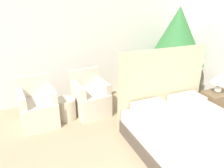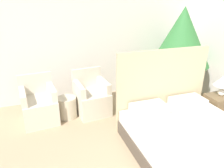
{
  "view_description": "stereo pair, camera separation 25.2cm",
  "coord_description": "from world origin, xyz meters",
  "views": [
    {
      "loc": [
        -1.35,
        -0.9,
        2.26
      ],
      "look_at": [
        0.12,
        2.56,
        0.75
      ],
      "focal_mm": 35.0,
      "sensor_mm": 36.0,
      "label": 1
    },
    {
      "loc": [
        -1.11,
        -0.99,
        2.26
      ],
      "look_at": [
        0.12,
        2.56,
        0.75
      ],
      "focal_mm": 35.0,
      "sensor_mm": 36.0,
      "label": 2
    }
  ],
  "objects": [
    {
      "name": "side_table",
      "position": [
        -0.69,
        2.95,
        0.21
      ],
      "size": [
        0.38,
        0.38,
        0.43
      ],
      "color": "#B7AD93",
      "rests_on": "ground_plane"
    },
    {
      "name": "armchair_near_window_right",
      "position": [
        -0.17,
        2.98,
        0.3
      ],
      "size": [
        0.68,
        0.72,
        0.89
      ],
      "rotation": [
        0.0,
        0.0,
        0.09
      ],
      "color": "beige",
      "rests_on": "ground_plane"
    },
    {
      "name": "wall_back",
      "position": [
        0.0,
        3.87,
        1.45
      ],
      "size": [
        10.0,
        0.06,
        2.9
      ],
      "color": "silver",
      "rests_on": "ground_plane"
    },
    {
      "name": "potted_palm",
      "position": [
        1.93,
        3.07,
        1.42
      ],
      "size": [
        1.3,
        1.3,
        2.09
      ],
      "color": "beige",
      "rests_on": "ground_plane"
    },
    {
      "name": "table_lamp",
      "position": [
        2.1,
        1.9,
        0.8
      ],
      "size": [
        0.36,
        0.36,
        0.41
      ],
      "color": "white",
      "rests_on": "nightstand"
    },
    {
      "name": "nightstand",
      "position": [
        2.11,
        1.9,
        0.25
      ],
      "size": [
        0.53,
        0.4,
        0.51
      ],
      "color": "brown",
      "rests_on": "ground_plane"
    },
    {
      "name": "bed",
      "position": [
        0.93,
        1.26,
        0.27
      ],
      "size": [
        1.76,
        1.99,
        1.44
      ],
      "color": "#4C4238",
      "rests_on": "ground_plane"
    },
    {
      "name": "armchair_near_window_left",
      "position": [
        -1.21,
        2.98,
        0.3
      ],
      "size": [
        0.68,
        0.73,
        0.89
      ],
      "rotation": [
        0.0,
        0.0,
        0.09
      ],
      "color": "beige",
      "rests_on": "ground_plane"
    }
  ]
}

